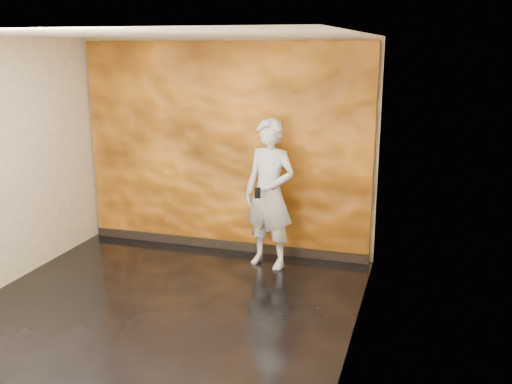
# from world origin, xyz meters

# --- Properties ---
(room) EXTENTS (4.02, 4.02, 2.81)m
(room) POSITION_xyz_m (0.00, 0.00, 1.40)
(room) COLOR black
(room) RESTS_ON ground
(feature_wall) EXTENTS (3.90, 0.06, 2.75)m
(feature_wall) POSITION_xyz_m (0.00, 1.96, 1.38)
(feature_wall) COLOR orange
(feature_wall) RESTS_ON ground
(baseboard) EXTENTS (3.90, 0.04, 0.12)m
(baseboard) POSITION_xyz_m (0.00, 1.92, 0.06)
(baseboard) COLOR black
(baseboard) RESTS_ON ground
(man) EXTENTS (0.77, 0.61, 1.86)m
(man) POSITION_xyz_m (0.75, 1.53, 0.93)
(man) COLOR #ADB4BD
(man) RESTS_ON ground
(phone) EXTENTS (0.07, 0.04, 0.14)m
(phone) POSITION_xyz_m (0.67, 1.28, 1.00)
(phone) COLOR black
(phone) RESTS_ON man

